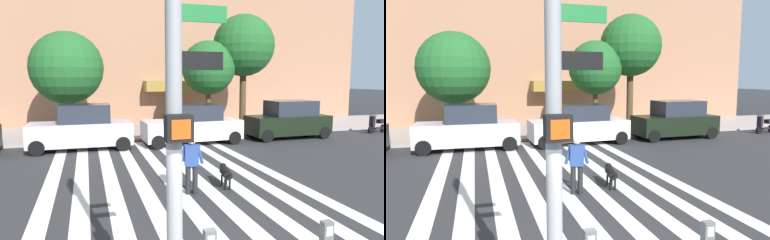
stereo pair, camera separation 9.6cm
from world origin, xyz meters
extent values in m
plane|color=#2B2B2D|center=(0.00, 6.89, 0.00)|extent=(160.00, 160.00, 0.00)
cube|color=#9D908B|center=(0.00, 16.78, 0.07)|extent=(80.00, 6.00, 0.15)
cube|color=silver|center=(-2.78, 6.89, 0.00)|extent=(0.45, 13.18, 0.01)
cube|color=silver|center=(-1.88, 6.89, 0.00)|extent=(0.45, 13.18, 0.01)
cube|color=silver|center=(-0.98, 6.89, 0.00)|extent=(0.45, 13.18, 0.01)
cube|color=silver|center=(-0.08, 6.89, 0.00)|extent=(0.45, 13.18, 0.01)
cube|color=silver|center=(0.82, 6.89, 0.00)|extent=(0.45, 13.18, 0.01)
cube|color=silver|center=(1.72, 6.89, 0.00)|extent=(0.45, 13.18, 0.01)
cube|color=silver|center=(2.62, 6.89, 0.00)|extent=(0.45, 13.18, 0.01)
cube|color=silver|center=(3.52, 6.89, 0.00)|extent=(0.45, 13.18, 0.01)
cube|color=silver|center=(4.42, 6.89, 0.00)|extent=(0.45, 13.18, 0.01)
cube|color=olive|center=(4.67, 19.18, 2.75)|extent=(5.07, 1.60, 0.70)
cylinder|color=gray|center=(-0.74, -0.41, 3.05)|extent=(0.18, 0.18, 5.80)
cube|color=black|center=(-0.74, -0.61, 2.75)|extent=(0.28, 0.18, 0.28)
cube|color=#E54C14|center=(-0.74, -0.71, 2.75)|extent=(0.20, 0.01, 0.20)
cube|color=#19662D|center=(-0.44, -0.41, 3.95)|extent=(0.60, 0.03, 0.18)
cube|color=black|center=(-0.46, -0.41, 3.45)|extent=(0.56, 0.03, 0.20)
cube|color=#515456|center=(-0.32, -0.41, 1.38)|extent=(0.14, 0.10, 0.26)
cube|color=#515456|center=(1.15, -0.60, 1.38)|extent=(0.14, 0.10, 0.26)
cube|color=beige|center=(1.15, -0.65, 1.40)|extent=(0.09, 0.01, 0.12)
cube|color=#BCAEBF|center=(-1.91, 12.44, 0.76)|extent=(4.57, 1.83, 1.01)
cube|color=#232833|center=(-1.73, 12.44, 1.68)|extent=(2.22, 1.60, 0.83)
cylinder|color=black|center=(-3.72, 11.63, 0.33)|extent=(0.66, 0.22, 0.66)
cylinder|color=black|center=(-3.70, 13.27, 0.33)|extent=(0.66, 0.22, 0.66)
cylinder|color=black|center=(-0.12, 11.61, 0.33)|extent=(0.66, 0.22, 0.66)
cylinder|color=black|center=(-0.11, 13.25, 0.33)|extent=(0.66, 0.22, 0.66)
cube|color=silver|center=(3.38, 12.44, 0.72)|extent=(4.91, 2.09, 0.94)
cube|color=#232833|center=(3.57, 12.45, 1.58)|extent=(2.40, 1.77, 0.77)
cylinder|color=black|center=(1.46, 11.49, 0.33)|extent=(0.67, 0.24, 0.66)
cylinder|color=black|center=(1.41, 13.26, 0.33)|extent=(0.67, 0.24, 0.66)
cylinder|color=black|center=(5.35, 11.62, 0.33)|extent=(0.67, 0.24, 0.66)
cylinder|color=black|center=(5.29, 13.39, 0.33)|extent=(0.67, 0.24, 0.66)
cube|color=black|center=(8.88, 12.44, 0.75)|extent=(4.54, 1.95, 1.00)
cube|color=#232833|center=(9.06, 12.45, 1.66)|extent=(2.58, 1.67, 0.82)
cylinder|color=black|center=(7.14, 11.56, 0.33)|extent=(0.67, 0.24, 0.66)
cylinder|color=black|center=(7.09, 13.22, 0.33)|extent=(0.67, 0.24, 0.66)
cylinder|color=black|center=(10.67, 11.66, 0.33)|extent=(0.67, 0.24, 0.66)
cylinder|color=black|center=(10.62, 13.32, 0.33)|extent=(0.67, 0.24, 0.66)
cylinder|color=black|center=(14.52, 12.34, 0.24)|extent=(0.49, 0.19, 0.48)
cylinder|color=black|center=(15.65, 12.55, 0.24)|extent=(0.50, 0.22, 0.48)
cube|color=black|center=(15.14, 12.45, 0.29)|extent=(0.84, 0.46, 0.08)
cube|color=black|center=(15.38, 12.50, 0.69)|extent=(0.57, 0.39, 0.24)
cube|color=black|center=(14.57, 12.35, 0.74)|extent=(0.25, 0.31, 0.60)
cylinder|color=black|center=(14.57, 12.35, 1.09)|extent=(0.13, 0.50, 0.04)
cylinder|color=#4C3823|center=(-2.57, 15.53, 1.46)|extent=(0.37, 0.37, 2.61)
sphere|color=#1E5623|center=(-2.57, 15.53, 3.81)|extent=(3.81, 3.81, 3.81)
cylinder|color=#4C3823|center=(5.22, 15.15, 1.58)|extent=(0.29, 0.29, 2.87)
sphere|color=#1E5623|center=(5.22, 15.15, 3.88)|extent=(3.13, 3.13, 3.13)
cylinder|color=#4C3823|center=(7.46, 15.20, 2.18)|extent=(0.39, 0.39, 4.05)
sphere|color=#1E5623|center=(7.46, 15.20, 5.21)|extent=(3.66, 3.66, 3.66)
cylinder|color=black|center=(1.03, 5.10, 0.41)|extent=(0.18, 0.18, 0.82)
cylinder|color=black|center=(1.23, 5.06, 0.41)|extent=(0.18, 0.18, 0.82)
cube|color=navy|center=(1.13, 5.08, 1.12)|extent=(0.42, 0.31, 0.60)
cylinder|color=navy|center=(0.90, 5.13, 1.15)|extent=(0.24, 0.13, 0.57)
cylinder|color=navy|center=(1.37, 5.04, 1.15)|extent=(0.24, 0.13, 0.57)
sphere|color=beige|center=(1.13, 5.08, 1.53)|extent=(0.26, 0.26, 0.22)
cylinder|color=black|center=(2.28, 5.34, 0.45)|extent=(0.38, 0.73, 0.26)
sphere|color=black|center=(2.36, 5.75, 0.55)|extent=(0.23, 0.23, 0.20)
cylinder|color=black|center=(2.20, 4.90, 0.50)|extent=(0.08, 0.24, 0.16)
cylinder|color=black|center=(2.26, 5.59, 0.16)|extent=(0.07, 0.07, 0.32)
cylinder|color=black|center=(2.40, 5.56, 0.16)|extent=(0.07, 0.07, 0.32)
cylinder|color=black|center=(2.17, 5.11, 0.16)|extent=(0.07, 0.07, 0.32)
cylinder|color=black|center=(2.31, 5.09, 0.16)|extent=(0.07, 0.07, 0.32)
camera|label=1|loc=(-1.64, -4.03, 3.26)|focal=32.45mm
camera|label=2|loc=(-1.55, -4.06, 3.26)|focal=32.45mm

